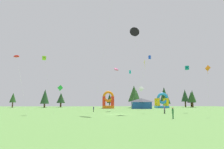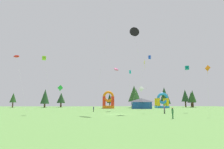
# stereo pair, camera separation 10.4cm
# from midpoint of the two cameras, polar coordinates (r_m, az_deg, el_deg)

# --- Properties ---
(ground_plane) EXTENTS (120.00, 120.00, 0.00)m
(ground_plane) POSITION_cam_midpoint_polar(r_m,az_deg,el_deg) (39.83, 0.81, -12.60)
(ground_plane) COLOR #5B8C42
(kite_green_diamond) EXTENTS (2.79, 1.17, 7.28)m
(kite_green_diamond) POSITION_cam_midpoint_polar(r_m,az_deg,el_deg) (54.81, -16.25, -4.21)
(kite_green_diamond) COLOR green
(kite_green_diamond) RESTS_ON ground_plane
(kite_blue_box) EXTENTS (5.31, 4.28, 14.49)m
(kite_blue_box) POSITION_cam_midpoint_polar(r_m,az_deg,el_deg) (47.22, 11.98, 5.33)
(kite_blue_box) COLOR blue
(kite_blue_box) RESTS_ON ground_plane
(kite_orange_diamond) EXTENTS (1.51, 3.16, 9.31)m
(kite_orange_diamond) POSITION_cam_midpoint_polar(r_m,az_deg,el_deg) (37.52, 28.22, 1.65)
(kite_orange_diamond) COLOR orange
(kite_orange_diamond) RESTS_ON ground_plane
(kite_pink_parafoil) EXTENTS (2.19, 4.96, 12.86)m
(kite_pink_parafoil) POSITION_cam_midpoint_polar(r_m,az_deg,el_deg) (52.67, 1.42, 1.65)
(kite_pink_parafoil) COLOR #EA599E
(kite_pink_parafoil) RESTS_ON ground_plane
(kite_cyan_box) EXTENTS (0.63, 3.61, 14.00)m
(kite_cyan_box) POSITION_cam_midpoint_polar(r_m,az_deg,el_deg) (65.68, 5.85, 0.78)
(kite_cyan_box) COLOR #19B7CC
(kite_cyan_box) RESTS_ON ground_plane
(kite_black_delta) EXTENTS (4.94, 2.31, 20.01)m
(kite_black_delta) POSITION_cam_midpoint_polar(r_m,az_deg,el_deg) (43.94, 7.01, 12.81)
(kite_black_delta) COLOR black
(kite_black_delta) RESTS_ON ground_plane
(kite_teal_box) EXTENTS (5.47, 1.26, 11.84)m
(kite_teal_box) POSITION_cam_midpoint_polar(r_m,az_deg,el_deg) (49.92, 22.90, 1.97)
(kite_teal_box) COLOR #0C7F7A
(kite_teal_box) RESTS_ON ground_plane
(kite_yellow_diamond) EXTENTS (6.04, 4.39, 15.97)m
(kite_yellow_diamond) POSITION_cam_midpoint_polar(r_m,az_deg,el_deg) (59.09, 10.49, 3.80)
(kite_yellow_diamond) COLOR yellow
(kite_yellow_diamond) RESTS_ON ground_plane
(kite_lime_box) EXTENTS (2.95, 1.28, 12.74)m
(kite_lime_box) POSITION_cam_midpoint_polar(r_m,az_deg,el_deg) (42.66, -20.82, 4.90)
(kite_lime_box) COLOR #8CD826
(kite_lime_box) RESTS_ON ground_plane
(kite_red_parafoil) EXTENTS (5.78, 4.09, 13.48)m
(kite_red_parafoil) POSITION_cam_midpoint_polar(r_m,az_deg,el_deg) (47.09, -28.18, 5.12)
(kite_red_parafoil) COLOR red
(kite_red_parafoil) RESTS_ON ground_plane
(kite_white_diamond) EXTENTS (2.03, 2.19, 7.52)m
(kite_white_diamond) POSITION_cam_midpoint_polar(r_m,az_deg,el_deg) (58.92, 9.41, -4.54)
(kite_white_diamond) COLOR white
(kite_white_diamond) RESTS_ON ground_plane
(person_left_edge) EXTENTS (0.43, 0.43, 1.80)m
(person_left_edge) POSITION_cam_midpoint_polar(r_m,az_deg,el_deg) (43.27, 16.47, -10.51)
(person_left_edge) COLOR black
(person_left_edge) RESTS_ON ground_plane
(person_midfield) EXTENTS (0.35, 0.35, 1.84)m
(person_midfield) POSITION_cam_midpoint_polar(r_m,az_deg,el_deg) (31.22, 18.89, -11.28)
(person_midfield) COLOR #33723F
(person_midfield) RESTS_ON ground_plane
(person_far_side) EXTENTS (0.35, 0.35, 1.55)m
(person_far_side) POSITION_cam_midpoint_polar(r_m,az_deg,el_deg) (48.47, -5.87, -10.74)
(person_far_side) COLOR black
(person_far_side) RESTS_ON ground_plane
(inflatable_blue_arch) EXTENTS (4.59, 4.24, 6.83)m
(inflatable_blue_arch) POSITION_cam_midpoint_polar(r_m,az_deg,el_deg) (71.47, -1.13, -8.71)
(inflatable_blue_arch) COLOR orange
(inflatable_blue_arch) RESTS_ON ground_plane
(inflatable_yellow_castle) EXTENTS (4.96, 4.58, 6.37)m
(inflatable_yellow_castle) POSITION_cam_midpoint_polar(r_m,az_deg,el_deg) (78.65, 15.74, -8.52)
(inflatable_yellow_castle) COLOR #268CD8
(inflatable_yellow_castle) RESTS_ON ground_plane
(festival_tent) EXTENTS (7.16, 3.21, 3.95)m
(festival_tent) POSITION_cam_midpoint_polar(r_m,az_deg,el_deg) (69.13, 9.46, -9.11)
(festival_tent) COLOR #19478C
(festival_tent) RESTS_ON ground_plane
(tree_row_0) EXTENTS (2.78, 2.78, 6.52)m
(tree_row_0) POSITION_cam_midpoint_polar(r_m,az_deg,el_deg) (91.43, -29.01, -6.52)
(tree_row_0) COLOR #4C331E
(tree_row_0) RESTS_ON ground_plane
(tree_row_1) EXTENTS (3.82, 3.82, 8.14)m
(tree_row_1) POSITION_cam_midpoint_polar(r_m,az_deg,el_deg) (85.43, -20.58, -6.59)
(tree_row_1) COLOR #4C331E
(tree_row_1) RESTS_ON ground_plane
(tree_row_2) EXTENTS (3.88, 3.88, 6.66)m
(tree_row_2) POSITION_cam_midpoint_polar(r_m,az_deg,el_deg) (87.43, -15.93, -7.25)
(tree_row_2) COLOR #4C331E
(tree_row_2) RESTS_ON ground_plane
(tree_row_3) EXTENTS (2.72, 2.72, 6.33)m
(tree_row_3) POSITION_cam_midpoint_polar(r_m,az_deg,el_deg) (84.95, -0.70, -7.66)
(tree_row_3) COLOR #4C331E
(tree_row_3) RESTS_ON ground_plane
(tree_row_4) EXTENTS (5.45, 5.45, 9.79)m
(tree_row_4) POSITION_cam_midpoint_polar(r_m,az_deg,el_deg) (81.33, 7.14, -6.10)
(tree_row_4) COLOR #4C331E
(tree_row_4) RESTS_ON ground_plane
(tree_row_5) EXTENTS (4.03, 4.03, 8.27)m
(tree_row_5) POSITION_cam_midpoint_polar(r_m,az_deg,el_deg) (86.39, 7.86, -6.73)
(tree_row_5) COLOR #4C331E
(tree_row_5) RESTS_ON ground_plane
(tree_row_6) EXTENTS (4.53, 4.53, 9.53)m
(tree_row_6) POSITION_cam_midpoint_polar(r_m,az_deg,el_deg) (89.43, 16.42, -6.35)
(tree_row_6) COLOR #4C331E
(tree_row_6) RESTS_ON ground_plane
(tree_row_7) EXTENTS (2.89, 2.89, 6.37)m
(tree_row_7) POSITION_cam_midpoint_polar(r_m,az_deg,el_deg) (87.16, 17.32, -7.39)
(tree_row_7) COLOR #4C331E
(tree_row_7) RESTS_ON ground_plane
(tree_row_8) EXTENTS (3.60, 3.60, 8.40)m
(tree_row_8) POSITION_cam_midpoint_polar(r_m,az_deg,el_deg) (93.15, 22.38, -6.27)
(tree_row_8) COLOR #4C331E
(tree_row_8) RESTS_ON ground_plane
(tree_row_9) EXTENTS (3.10, 3.10, 7.87)m
(tree_row_9) POSITION_cam_midpoint_polar(r_m,az_deg,el_deg) (90.27, 24.38, -6.32)
(tree_row_9) COLOR #4C331E
(tree_row_9) RESTS_ON ground_plane
(tree_row_10) EXTENTS (3.78, 3.78, 7.25)m
(tree_row_10) POSITION_cam_midpoint_polar(r_m,az_deg,el_deg) (94.90, 24.04, -6.69)
(tree_row_10) COLOR #4C331E
(tree_row_10) RESTS_ON ground_plane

